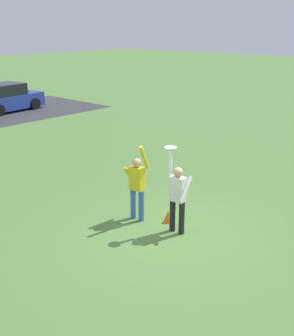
% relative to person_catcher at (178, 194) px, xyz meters
% --- Properties ---
extents(ground_plane, '(120.00, 120.00, 0.00)m').
position_rel_person_catcher_xyz_m(ground_plane, '(-0.15, 0.09, -0.98)').
color(ground_plane, '#567F3D').
extents(person_catcher, '(0.49, 0.56, 2.08)m').
position_rel_person_catcher_xyz_m(person_catcher, '(0.00, 0.00, 0.00)').
color(person_catcher, black).
rests_on(person_catcher, ground_plane).
extents(person_defender, '(0.49, 0.57, 2.04)m').
position_rel_person_catcher_xyz_m(person_defender, '(-0.12, 1.20, -0.00)').
color(person_defender, '#3366B7').
rests_on(person_defender, ground_plane).
extents(frisbee_disc, '(0.28, 0.28, 0.02)m').
position_rel_person_catcher_xyz_m(frisbee_disc, '(-0.02, 0.22, 1.11)').
color(frisbee_disc, white).
rests_on(frisbee_disc, person_catcher).
extents(parked_car_blue, '(4.29, 2.42, 1.59)m').
position_rel_person_catcher_xyz_m(parked_car_blue, '(5.45, 16.82, -0.25)').
color(parked_car_blue, '#233893').
rests_on(parked_car_blue, ground_plane).
extents(field_cone_orange, '(0.26, 0.26, 0.32)m').
position_rel_person_catcher_xyz_m(field_cone_orange, '(0.28, 0.50, -0.82)').
color(field_cone_orange, orange).
rests_on(field_cone_orange, ground_plane).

